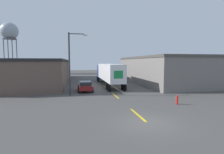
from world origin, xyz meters
The scene contains 10 objects.
ground_plane centered at (0.00, 0.00, 0.00)m, with size 160.00×160.00×0.00m, color #4C4947.
road_centerline centered at (0.00, 9.84, 0.00)m, with size 0.20×19.41×0.01m.
warehouse_left centered at (-11.93, 27.20, 2.34)m, with size 10.84×29.96×4.67m.
warehouse_right centered at (13.08, 21.27, 2.64)m, with size 13.14×22.66×5.27m.
semi_truck centered at (1.02, 20.19, 2.33)m, with size 2.70×15.74×3.83m.
parked_car_left_far centered at (-3.49, 14.19, 0.76)m, with size 2.07×4.43×1.43m.
parked_car_right_far centered at (3.49, 25.29, 0.76)m, with size 2.07×4.43×1.43m.
water_tower centered at (-27.19, 56.67, 14.69)m, with size 5.88×5.88×17.87m.
street_lamp centered at (-5.30, 11.35, 4.54)m, with size 2.38×0.32×7.84m.
fire_hydrant centered at (5.02, 4.33, 0.45)m, with size 0.22×0.22×0.90m.
Camera 1 is at (-4.80, -11.09, 4.23)m, focal length 28.00 mm.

